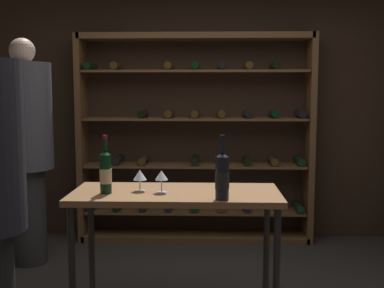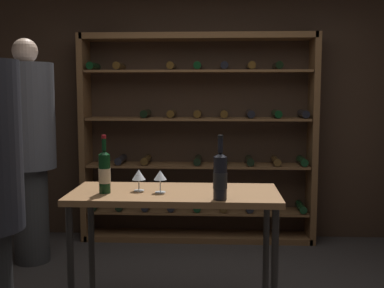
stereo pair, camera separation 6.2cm
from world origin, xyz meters
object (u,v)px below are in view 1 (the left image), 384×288
wine_glass_stemmed_right (161,176)px  wine_glass_stemmed_left (139,176)px  tasting_table (175,206)px  wine_bottle_amber_reserve (105,172)px  wine_bottle_red_label (222,176)px  person_bystander_dark_jacket (25,141)px  wine_rack (196,140)px

wine_glass_stemmed_right → wine_glass_stemmed_left: (-0.14, 0.04, -0.01)m
tasting_table → wine_bottle_amber_reserve: wine_bottle_amber_reserve is taller
wine_bottle_red_label → wine_glass_stemmed_right: bearing=155.0°
wine_bottle_amber_reserve → wine_glass_stemmed_right: 0.36m
tasting_table → person_bystander_dark_jacket: person_bystander_dark_jacket is taller
person_bystander_dark_jacket → wine_bottle_red_label: 2.14m
wine_bottle_amber_reserve → wine_glass_stemmed_left: wine_bottle_amber_reserve is taller
wine_bottle_red_label → person_bystander_dark_jacket: bearing=142.3°
wine_glass_stemmed_left → person_bystander_dark_jacket: bearing=137.0°
wine_bottle_red_label → wine_glass_stemmed_left: size_ratio=2.76×
wine_rack → wine_bottle_red_label: 2.04m
person_bystander_dark_jacket → wine_bottle_amber_reserve: person_bystander_dark_jacket is taller
wine_glass_stemmed_left → wine_bottle_red_label: bearing=-22.7°
tasting_table → wine_bottle_amber_reserve: (-0.44, -0.07, 0.24)m
wine_bottle_amber_reserve → wine_bottle_red_label: size_ratio=0.96×
tasting_table → wine_glass_stemmed_left: wine_glass_stemmed_left is taller
wine_bottle_amber_reserve → wine_bottle_red_label: (0.73, -0.15, 0.01)m
tasting_table → wine_glass_stemmed_right: size_ratio=9.34×
wine_rack → person_bystander_dark_jacket: (-1.49, -0.72, 0.05)m
wine_glass_stemmed_right → wine_glass_stemmed_left: 0.15m
wine_rack → tasting_table: size_ratio=1.77×
wine_bottle_red_label → wine_rack: bearing=95.7°
wine_rack → tasting_table: bearing=-92.8°
person_bystander_dark_jacket → wine_bottle_red_label: bearing=-7.2°
tasting_table → wine_bottle_red_label: wine_bottle_red_label is taller
person_bystander_dark_jacket → tasting_table: bearing=-7.3°
wine_rack → person_bystander_dark_jacket: wine_rack is taller
wine_rack → wine_glass_stemmed_right: size_ratio=16.54×
tasting_table → wine_glass_stemmed_right: (-0.09, -0.04, 0.20)m
wine_glass_stemmed_right → wine_glass_stemmed_left: bearing=163.7°
person_bystander_dark_jacket → wine_bottle_amber_reserve: bearing=-20.0°
wine_rack → tasting_table: 1.83m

